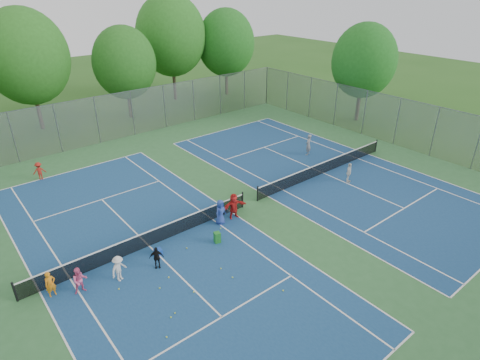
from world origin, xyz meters
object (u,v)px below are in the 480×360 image
net_left (148,239)px  net_right (324,168)px  ball_hopper (217,237)px  instructor (308,145)px  ball_crate (158,252)px

net_left → net_right: 14.00m
ball_hopper → instructor: bearing=21.8°
net_left → ball_crate: net_left is taller
net_right → instructor: instructor is taller
ball_hopper → ball_crate: bearing=160.2°
net_left → ball_hopper: size_ratio=20.76×
net_right → ball_crate: 13.99m
net_right → instructor: (1.67, 3.08, 0.40)m
net_left → ball_crate: (0.04, -0.91, -0.30)m
net_right → instructor: size_ratio=7.56×
instructor → ball_hopper: bearing=-0.3°
ball_hopper → net_right: bearing=10.2°
ball_crate → net_left: bearing=92.5°
ball_hopper → instructor: size_ratio=0.36×
net_left → instructor: instructor is taller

